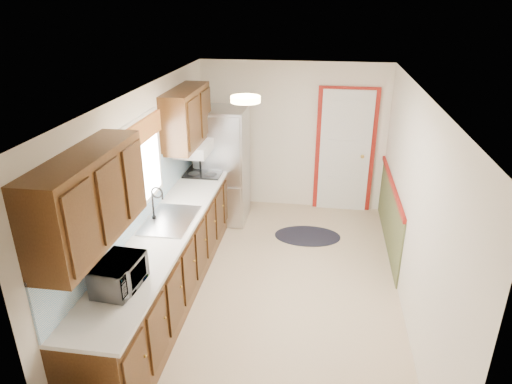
% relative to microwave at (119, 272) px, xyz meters
% --- Properties ---
extents(room_shell, '(3.20, 5.20, 2.52)m').
position_rel_microwave_xyz_m(room_shell, '(1.20, 1.53, 0.09)').
color(room_shell, '#C8AF8D').
rests_on(room_shell, ground).
extents(kitchen_run, '(0.63, 4.00, 2.20)m').
position_rel_microwave_xyz_m(kitchen_run, '(-0.04, 1.24, -0.30)').
color(kitchen_run, '#3B200D').
rests_on(kitchen_run, ground).
extents(back_wall_trim, '(1.12, 2.30, 2.08)m').
position_rel_microwave_xyz_m(back_wall_trim, '(2.19, 3.74, -0.22)').
color(back_wall_trim, maroon).
rests_on(back_wall_trim, ground).
extents(ceiling_fixture, '(0.30, 0.30, 0.06)m').
position_rel_microwave_xyz_m(ceiling_fixture, '(0.90, 1.33, 1.25)').
color(ceiling_fixture, '#FFD88C').
rests_on(ceiling_fixture, room_shell).
extents(microwave, '(0.30, 0.51, 0.33)m').
position_rel_microwave_xyz_m(microwave, '(0.00, 0.00, 0.00)').
color(microwave, white).
rests_on(microwave, kitchen_run).
extents(refrigerator, '(0.75, 0.75, 1.79)m').
position_rel_microwave_xyz_m(refrigerator, '(0.18, 3.34, -0.21)').
color(refrigerator, '#B7B7BC').
rests_on(refrigerator, ground).
extents(rug, '(1.01, 0.68, 0.01)m').
position_rel_microwave_xyz_m(rug, '(1.55, 2.91, -1.10)').
color(rug, black).
rests_on(rug, ground).
extents(cooktop, '(0.53, 0.63, 0.02)m').
position_rel_microwave_xyz_m(cooktop, '(0.01, 2.93, -0.15)').
color(cooktop, black).
rests_on(cooktop, kitchen_run).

